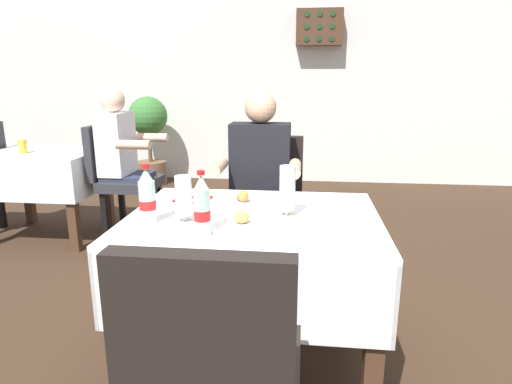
% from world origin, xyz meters
% --- Properties ---
extents(ground_plane, '(11.00, 11.00, 0.00)m').
position_xyz_m(ground_plane, '(0.00, 0.00, 0.00)').
color(ground_plane, '#382619').
extents(back_wall, '(11.00, 0.12, 2.71)m').
position_xyz_m(back_wall, '(0.00, 4.12, 1.36)').
color(back_wall, silver).
rests_on(back_wall, ground).
extents(main_dining_table, '(1.10, 0.88, 0.74)m').
position_xyz_m(main_dining_table, '(-0.07, 0.14, 0.57)').
color(main_dining_table, white).
rests_on(main_dining_table, ground).
extents(chair_far_diner_seat, '(0.44, 0.50, 0.97)m').
position_xyz_m(chair_far_diner_seat, '(-0.07, 0.97, 0.55)').
color(chair_far_diner_seat, black).
rests_on(chair_far_diner_seat, ground).
extents(chair_near_camera_side, '(0.44, 0.50, 0.97)m').
position_xyz_m(chair_near_camera_side, '(-0.07, -0.69, 0.55)').
color(chair_near_camera_side, black).
rests_on(chair_near_camera_side, ground).
extents(seated_diner_far, '(0.50, 0.46, 1.26)m').
position_xyz_m(seated_diner_far, '(-0.12, 0.87, 0.71)').
color(seated_diner_far, '#282D42').
rests_on(seated_diner_far, ground).
extents(plate_near_camera, '(0.23, 0.23, 0.07)m').
position_xyz_m(plate_near_camera, '(-0.11, 0.00, 0.76)').
color(plate_near_camera, white).
rests_on(plate_near_camera, main_dining_table).
extents(plate_far_diner, '(0.24, 0.24, 0.07)m').
position_xyz_m(plate_far_diner, '(-0.14, 0.30, 0.76)').
color(plate_far_diner, white).
rests_on(plate_far_diner, main_dining_table).
extents(beer_glass_left, '(0.07, 0.07, 0.20)m').
position_xyz_m(beer_glass_left, '(-0.34, 0.02, 0.85)').
color(beer_glass_left, white).
rests_on(beer_glass_left, main_dining_table).
extents(beer_glass_middle, '(0.07, 0.07, 0.22)m').
position_xyz_m(beer_glass_middle, '(0.08, 0.15, 0.85)').
color(beer_glass_middle, white).
rests_on(beer_glass_middle, main_dining_table).
extents(cola_bottle_primary, '(0.06, 0.06, 0.26)m').
position_xyz_m(cola_bottle_primary, '(-0.23, -0.14, 0.85)').
color(cola_bottle_primary, silver).
rests_on(cola_bottle_primary, main_dining_table).
extents(cola_bottle_secondary, '(0.07, 0.07, 0.25)m').
position_xyz_m(cola_bottle_secondary, '(-0.49, -0.01, 0.85)').
color(cola_bottle_secondary, silver).
rests_on(cola_bottle_secondary, main_dining_table).
extents(napkin_cutlery_set, '(0.18, 0.19, 0.01)m').
position_xyz_m(napkin_cutlery_set, '(-0.40, 0.36, 0.75)').
color(napkin_cutlery_set, maroon).
rests_on(napkin_cutlery_set, main_dining_table).
extents(background_dining_table, '(0.90, 0.74, 0.74)m').
position_xyz_m(background_dining_table, '(-2.03, 1.69, 0.55)').
color(background_dining_table, white).
rests_on(background_dining_table, ground).
extents(background_chair_right, '(0.50, 0.44, 0.97)m').
position_xyz_m(background_chair_right, '(-1.37, 1.69, 0.55)').
color(background_chair_right, '#2D2D33').
rests_on(background_chair_right, ground).
extents(background_patron, '(0.46, 0.50, 1.26)m').
position_xyz_m(background_patron, '(-1.32, 1.69, 0.71)').
color(background_patron, '#282D42').
rests_on(background_patron, ground).
extents(background_table_tumbler, '(0.06, 0.06, 0.11)m').
position_xyz_m(background_table_tumbler, '(-2.13, 1.59, 0.80)').
color(background_table_tumbler, gold).
rests_on(background_table_tumbler, background_dining_table).
extents(potted_plant_corner, '(0.49, 0.49, 1.12)m').
position_xyz_m(potted_plant_corner, '(-1.82, 3.66, 0.67)').
color(potted_plant_corner, brown).
rests_on(potted_plant_corner, ground).
extents(wall_bottle_rack, '(0.56, 0.21, 0.42)m').
position_xyz_m(wall_bottle_rack, '(0.29, 3.96, 1.94)').
color(wall_bottle_rack, '#472D1E').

